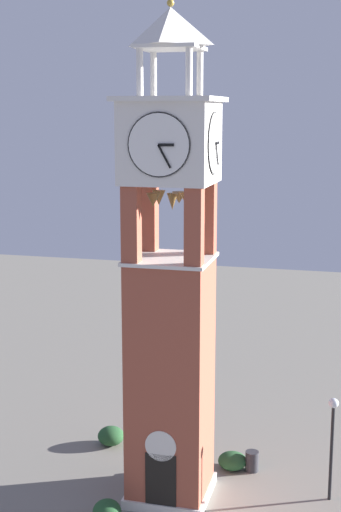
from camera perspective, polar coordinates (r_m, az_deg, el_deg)
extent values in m
plane|color=gray|center=(28.10, 0.00, -18.15)|extent=(80.00, 80.00, 0.00)
cube|color=#9E4C38|center=(26.23, 0.00, -9.78)|extent=(2.68, 2.68, 8.76)
cube|color=silver|center=(28.02, 0.00, -17.83)|extent=(2.88, 2.88, 0.35)
cube|color=black|center=(26.40, -0.77, -17.37)|extent=(1.10, 0.04, 2.20)
cylinder|color=silver|center=(25.76, -0.78, -14.64)|extent=(1.10, 0.04, 1.10)
cube|color=#9E4C38|center=(24.04, -3.09, 2.37)|extent=(0.56, 0.56, 2.66)
cube|color=#9E4C38|center=(23.49, 1.86, 2.17)|extent=(0.56, 0.56, 2.66)
cube|color=#9E4C38|center=(26.05, -1.68, 3.07)|extent=(0.56, 0.56, 2.66)
cube|color=#9E4C38|center=(25.55, 2.91, 2.90)|extent=(0.56, 0.56, 2.66)
cube|color=silver|center=(24.98, 0.00, -0.23)|extent=(2.84, 2.84, 0.12)
cone|color=brown|center=(24.48, 1.36, 4.40)|extent=(0.57, 0.57, 0.54)
cone|color=brown|center=(25.18, 0.68, 4.59)|extent=(0.49, 0.49, 0.40)
cone|color=brown|center=(25.11, -0.92, 4.57)|extent=(0.46, 0.46, 0.51)
cone|color=brown|center=(24.50, -1.37, 4.40)|extent=(0.47, 0.47, 0.46)
cone|color=brown|center=(24.06, 0.15, 4.28)|extent=(0.37, 0.37, 0.55)
cube|color=silver|center=(24.50, 0.00, 8.83)|extent=(2.92, 2.92, 2.68)
cylinder|color=white|center=(23.07, -0.93, 8.68)|extent=(2.04, 0.05, 2.04)
torus|color=black|center=(23.07, -0.93, 8.68)|extent=(2.06, 0.06, 2.06)
cube|color=black|center=(22.95, -0.35, 8.67)|extent=(0.51, 0.03, 0.10)
cube|color=black|center=(22.98, -0.49, 7.78)|extent=(0.45, 0.03, 0.74)
cylinder|color=white|center=(25.94, 0.83, 8.96)|extent=(2.04, 0.05, 2.04)
torus|color=black|center=(25.94, 0.83, 8.96)|extent=(2.06, 0.06, 2.06)
cube|color=black|center=(25.94, 1.41, 8.97)|extent=(0.51, 0.03, 0.10)
cube|color=black|center=(25.97, 1.29, 8.18)|extent=(0.45, 0.03, 0.74)
cylinder|color=white|center=(24.91, -3.34, 8.85)|extent=(0.05, 2.04, 2.04)
torus|color=black|center=(24.91, -3.34, 8.85)|extent=(0.06, 2.06, 2.06)
cube|color=black|center=(25.17, -3.29, 8.88)|extent=(0.03, 0.51, 0.10)
cube|color=black|center=(25.14, -3.33, 8.06)|extent=(0.03, 0.45, 0.74)
cylinder|color=white|center=(24.17, 3.44, 8.78)|extent=(0.05, 2.04, 2.04)
torus|color=black|center=(24.17, 3.44, 8.78)|extent=(0.06, 2.06, 2.06)
cube|color=black|center=(24.41, 3.70, 8.81)|extent=(0.03, 0.51, 0.10)
cube|color=black|center=(24.37, 3.66, 7.96)|extent=(0.03, 0.45, 0.74)
cube|color=silver|center=(24.48, 0.00, 12.15)|extent=(3.28, 3.28, 0.16)
cylinder|color=silver|center=(23.95, -2.42, 14.14)|extent=(0.22, 0.22, 1.49)
cylinder|color=silver|center=(23.54, 1.45, 14.20)|extent=(0.22, 0.22, 1.49)
cylinder|color=silver|center=(25.49, -1.34, 13.97)|extent=(0.22, 0.22, 1.49)
cylinder|color=silver|center=(25.10, 2.31, 14.01)|extent=(0.22, 0.22, 1.49)
cube|color=silver|center=(24.56, 0.00, 15.96)|extent=(2.05, 2.05, 0.12)
pyramid|color=silver|center=(24.62, 0.00, 17.50)|extent=(2.05, 2.05, 1.21)
sphere|color=#B79338|center=(24.71, 0.00, 19.17)|extent=(0.24, 0.24, 0.24)
cylinder|color=black|center=(27.61, 12.45, -14.88)|extent=(0.12, 0.12, 3.51)
sphere|color=silver|center=(26.82, 12.63, -11.16)|extent=(0.36, 0.36, 0.36)
cylinder|color=#2D2D33|center=(29.69, 6.38, -15.64)|extent=(0.52, 0.52, 0.80)
ellipsoid|color=#234C28|center=(26.32, -4.99, -19.31)|extent=(0.99, 0.99, 0.86)
ellipsoid|color=#234C28|center=(29.80, 4.86, -15.66)|extent=(1.13, 1.13, 0.65)
ellipsoid|color=#234C28|center=(31.67, -4.67, -13.83)|extent=(1.11, 1.11, 0.78)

